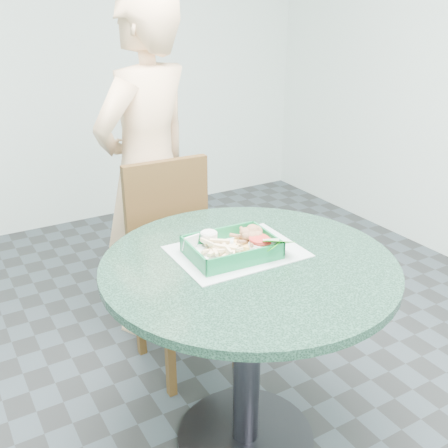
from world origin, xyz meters
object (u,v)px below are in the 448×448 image
food_basket (232,256)px  crab_sandwich (251,241)px  sauce_ramekin (208,242)px  cafe_table (248,310)px  dining_chair (178,252)px  diner_person (147,157)px

food_basket → crab_sandwich: bearing=7.5°
sauce_ramekin → cafe_table: bearing=-61.5°
cafe_table → food_basket: food_basket is taller
dining_chair → diner_person: diner_person is taller
diner_person → sauce_ramekin: 0.81m
food_basket → crab_sandwich: 0.09m
diner_person → crab_sandwich: bearing=66.3°
crab_sandwich → dining_chair: bearing=92.6°
crab_sandwich → diner_person: bearing=91.0°
dining_chair → food_basket: 0.61m
cafe_table → food_basket: 0.20m
cafe_table → diner_person: size_ratio=0.55×
food_basket → sauce_ramekin: sauce_ramekin is taller
cafe_table → diner_person: (0.04, 0.94, 0.31)m
sauce_ramekin → food_basket: bearing=-59.2°
food_basket → sauce_ramekin: 0.10m
dining_chair → crab_sandwich: bearing=-85.6°
cafe_table → crab_sandwich: bearing=53.4°
dining_chair → sauce_ramekin: 0.56m
crab_sandwich → sauce_ramekin: 0.15m
diner_person → sauce_ramekin: bearing=57.1°
cafe_table → crab_sandwich: 0.24m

